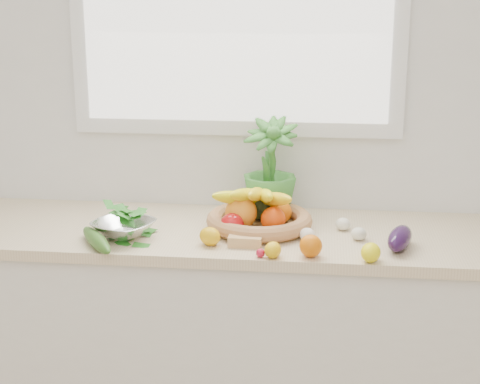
# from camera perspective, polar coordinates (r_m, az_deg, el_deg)

# --- Properties ---
(back_wall) EXTENTS (4.50, 0.02, 2.70)m
(back_wall) POSITION_cam_1_polar(r_m,az_deg,el_deg) (2.92, -0.26, 7.41)
(back_wall) COLOR white
(back_wall) RESTS_ON ground
(counter_cabinet) EXTENTS (2.20, 0.58, 0.86)m
(counter_cabinet) POSITION_cam_1_polar(r_m,az_deg,el_deg) (2.92, -0.95, -11.65)
(counter_cabinet) COLOR silver
(counter_cabinet) RESTS_ON ground
(countertop) EXTENTS (2.24, 0.62, 0.04)m
(countertop) POSITION_cam_1_polar(r_m,az_deg,el_deg) (2.74, -0.99, -3.27)
(countertop) COLOR beige
(countertop) RESTS_ON counter_cabinet
(orange_loose) EXTENTS (0.08, 0.08, 0.08)m
(orange_loose) POSITION_cam_1_polar(r_m,az_deg,el_deg) (2.46, 5.51, -4.18)
(orange_loose) COLOR orange
(orange_loose) RESTS_ON countertop
(lemon_a) EXTENTS (0.07, 0.08, 0.05)m
(lemon_a) POSITION_cam_1_polar(r_m,az_deg,el_deg) (2.45, 2.56, -4.52)
(lemon_a) COLOR #EFB50D
(lemon_a) RESTS_ON countertop
(lemon_b) EXTENTS (0.08, 0.09, 0.06)m
(lemon_b) POSITION_cam_1_polar(r_m,az_deg,el_deg) (2.45, 10.10, -4.64)
(lemon_b) COLOR #FAEB0D
(lemon_b) RESTS_ON countertop
(lemon_c) EXTENTS (0.10, 0.10, 0.07)m
(lemon_c) POSITION_cam_1_polar(r_m,az_deg,el_deg) (2.56, -2.35, -3.46)
(lemon_c) COLOR #E1A40C
(lemon_c) RESTS_ON countertop
(apple) EXTENTS (0.11, 0.11, 0.09)m
(apple) POSITION_cam_1_polar(r_m,az_deg,el_deg) (2.64, -0.63, -2.59)
(apple) COLOR #B80E11
(apple) RESTS_ON countertop
(ginger) EXTENTS (0.12, 0.05, 0.04)m
(ginger) POSITION_cam_1_polar(r_m,az_deg,el_deg) (2.55, 0.39, -3.87)
(ginger) COLOR tan
(ginger) RESTS_ON countertop
(garlic_a) EXTENTS (0.06, 0.06, 0.05)m
(garlic_a) POSITION_cam_1_polar(r_m,az_deg,el_deg) (2.65, 9.20, -3.21)
(garlic_a) COLOR beige
(garlic_a) RESTS_ON countertop
(garlic_b) EXTENTS (0.07, 0.07, 0.05)m
(garlic_b) POSITION_cam_1_polar(r_m,az_deg,el_deg) (2.74, 7.99, -2.48)
(garlic_b) COLOR white
(garlic_b) RESTS_ON countertop
(garlic_c) EXTENTS (0.07, 0.07, 0.05)m
(garlic_c) POSITION_cam_1_polar(r_m,az_deg,el_deg) (2.61, 5.24, -3.31)
(garlic_c) COLOR white
(garlic_c) RESTS_ON countertop
(eggplant) EXTENTS (0.13, 0.21, 0.08)m
(eggplant) POSITION_cam_1_polar(r_m,az_deg,el_deg) (2.58, 12.29, -3.53)
(eggplant) COLOR #250E34
(eggplant) RESTS_ON countertop
(cucumber) EXTENTS (0.20, 0.26, 0.05)m
(cucumber) POSITION_cam_1_polar(r_m,az_deg,el_deg) (2.59, -11.08, -3.67)
(cucumber) COLOR #2C5D1B
(cucumber) RESTS_ON countertop
(radish) EXTENTS (0.04, 0.04, 0.03)m
(radish) POSITION_cam_1_polar(r_m,az_deg,el_deg) (2.45, 1.59, -4.75)
(radish) COLOR red
(radish) RESTS_ON countertop
(potted_herb) EXTENTS (0.23, 0.23, 0.38)m
(potted_herb) POSITION_cam_1_polar(r_m,az_deg,el_deg) (2.81, 2.33, 1.96)
(potted_herb) COLOR #397D2D
(potted_herb) RESTS_ON countertop
(fruit_basket) EXTENTS (0.43, 0.43, 0.19)m
(fruit_basket) POSITION_cam_1_polar(r_m,az_deg,el_deg) (2.72, 1.44, -1.77)
(fruit_basket) COLOR tan
(fruit_basket) RESTS_ON countertop
(colander_with_spinach) EXTENTS (0.28, 0.28, 0.11)m
(colander_with_spinach) POSITION_cam_1_polar(r_m,az_deg,el_deg) (2.65, -9.03, -2.42)
(colander_with_spinach) COLOR white
(colander_with_spinach) RESTS_ON countertop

